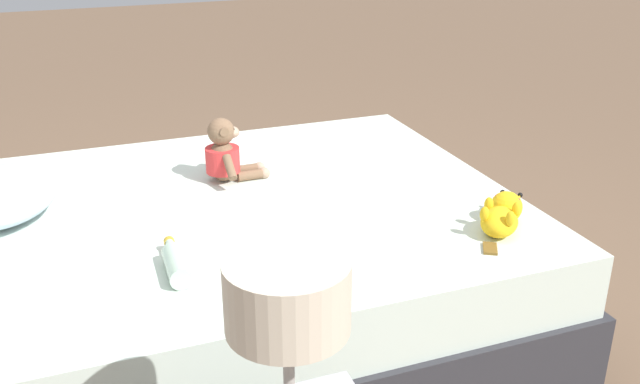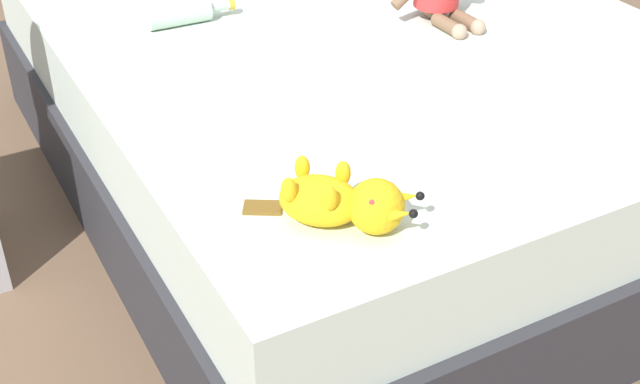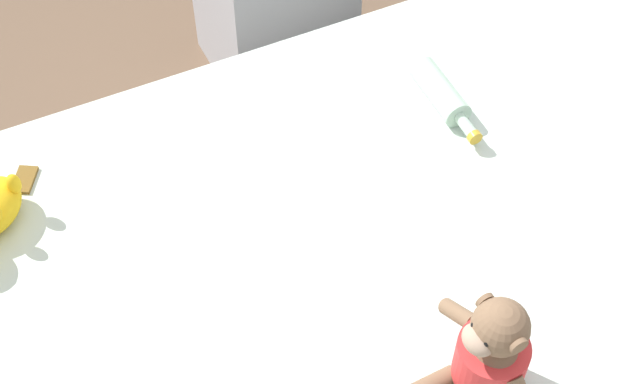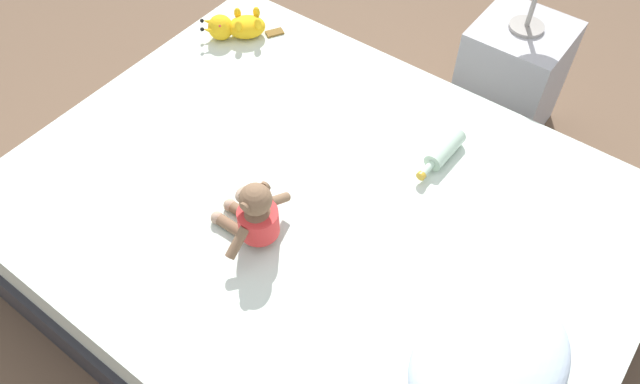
{
  "view_description": "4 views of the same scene",
  "coord_description": "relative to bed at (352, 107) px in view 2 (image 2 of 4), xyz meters",
  "views": [
    {
      "loc": [
        -2.13,
        0.45,
        1.46
      ],
      "look_at": [
        -0.26,
        -0.26,
        0.61
      ],
      "focal_mm": 39.82,
      "sensor_mm": 36.0,
      "label": 1
    },
    {
      "loc": [
        -1.11,
        -1.85,
        1.39
      ],
      "look_at": [
        -0.51,
        -0.74,
        0.55
      ],
      "focal_mm": 48.32,
      "sensor_mm": 36.0,
      "label": 2
    },
    {
      "loc": [
        0.76,
        -0.64,
        1.91
      ],
      "look_at": [
        -0.22,
        -0.17,
        0.6
      ],
      "focal_mm": 50.85,
      "sensor_mm": 36.0,
      "label": 3
    },
    {
      "loc": [
        0.95,
        0.71,
        2.03
      ],
      "look_at": [
        0.0,
        0.0,
        0.54
      ],
      "focal_mm": 34.37,
      "sensor_mm": 36.0,
      "label": 4
    }
  ],
  "objects": [
    {
      "name": "ground_plane",
      "position": [
        0.0,
        0.0,
        -0.24
      ],
      "size": [
        16.0,
        16.0,
        0.0
      ],
      "primitive_type": "plane",
      "color": "brown"
    },
    {
      "name": "bed",
      "position": [
        0.0,
        0.0,
        0.0
      ],
      "size": [
        1.54,
        2.01,
        0.49
      ],
      "color": "#2D2D33",
      "rests_on": "ground_plane"
    },
    {
      "name": "plush_yellow_creature",
      "position": [
        -0.48,
        -0.77,
        0.3
      ],
      "size": [
        0.27,
        0.27,
        0.1
      ],
      "color": "yellow",
      "rests_on": "bed"
    },
    {
      "name": "glass_bottle",
      "position": [
        -0.4,
        0.22,
        0.28
      ],
      "size": [
        0.24,
        0.07,
        0.06
      ],
      "color": "#B2D1B7",
      "rests_on": "bed"
    }
  ]
}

